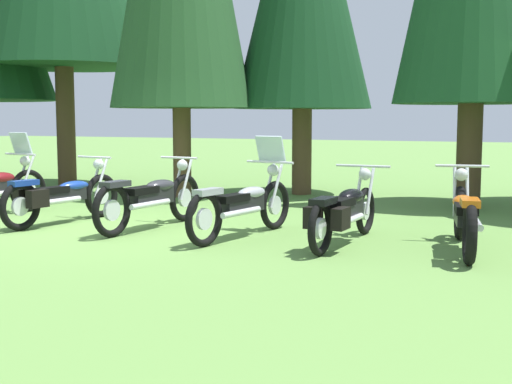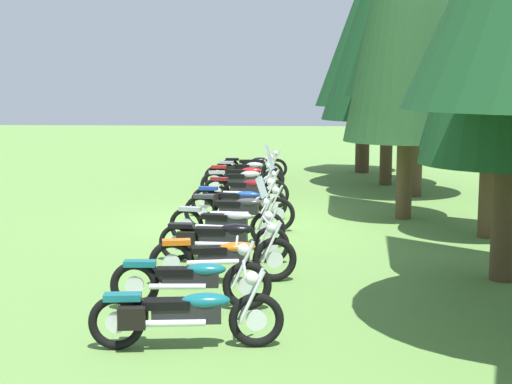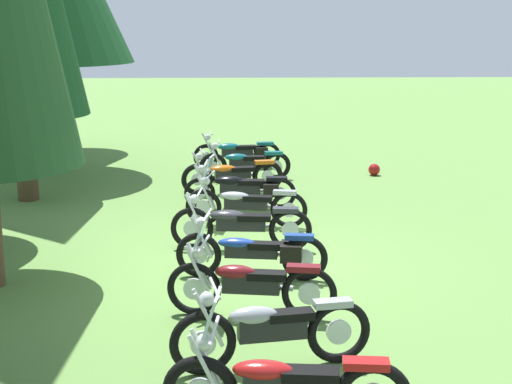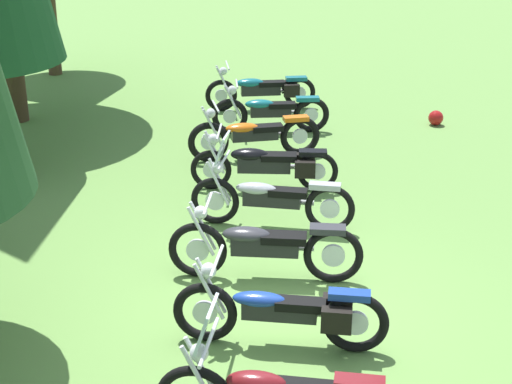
{
  "view_description": "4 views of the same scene",
  "coord_description": "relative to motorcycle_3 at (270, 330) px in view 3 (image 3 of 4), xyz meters",
  "views": [
    {
      "loc": [
        6.23,
        -8.18,
        1.61
      ],
      "look_at": [
        2.4,
        0.31,
        0.6
      ],
      "focal_mm": 47.68,
      "sensor_mm": 36.0,
      "label": 1
    },
    {
      "loc": [
        16.81,
        1.52,
        3.14
      ],
      "look_at": [
        0.23,
        0.5,
        0.76
      ],
      "focal_mm": 53.21,
      "sensor_mm": 36.0,
      "label": 2
    },
    {
      "loc": [
        -11.85,
        0.32,
        3.89
      ],
      "look_at": [
        1.24,
        -0.11,
        0.92
      ],
      "focal_mm": 53.74,
      "sensor_mm": 36.0,
      "label": 3
    },
    {
      "loc": [
        -8.1,
        0.29,
        4.88
      ],
      "look_at": [
        1.93,
        0.27,
        0.71
      ],
      "focal_mm": 56.15,
      "sensor_mm": 36.0,
      "label": 4
    }
  ],
  "objects": [
    {
      "name": "ground_plane",
      "position": [
        3.8,
        0.11,
        -0.47
      ],
      "size": [
        80.0,
        80.0,
        0.0
      ],
      "primitive_type": "plane",
      "color": "#608C42"
    },
    {
      "name": "motorcycle_3",
      "position": [
        0.0,
        0.0,
        0.0
      ],
      "size": [
        0.69,
        2.31,
        1.03
      ],
      "rotation": [
        0.0,
        0.0,
        1.74
      ],
      "color": "black",
      "rests_on": "ground_plane"
    },
    {
      "name": "motorcycle_4",
      "position": [
        1.54,
        0.21,
        0.01
      ],
      "size": [
        0.77,
        2.26,
        1.38
      ],
      "rotation": [
        0.0,
        0.0,
        1.42
      ],
      "color": "black",
      "rests_on": "ground_plane"
    },
    {
      "name": "motorcycle_5",
      "position": [
        3.08,
        0.08,
        -0.04
      ],
      "size": [
        0.76,
        2.32,
        1.01
      ],
      "rotation": [
        0.0,
        0.0,
        1.44
      ],
      "color": "black",
      "rests_on": "ground_plane"
    },
    {
      "name": "motorcycle_6",
      "position": [
        4.59,
        0.29,
        -0.01
      ],
      "size": [
        0.68,
        2.43,
        1.02
      ],
      "rotation": [
        0.0,
        0.0,
        1.48
      ],
      "color": "black",
      "rests_on": "ground_plane"
    },
    {
      "name": "motorcycle_7",
      "position": [
        6.12,
        0.19,
        -0.01
      ],
      "size": [
        0.77,
        2.34,
        1.36
      ],
      "rotation": [
        0.0,
        0.0,
        1.4
      ],
      "color": "black",
      "rests_on": "ground_plane"
    },
    {
      "name": "motorcycle_8",
      "position": [
        7.53,
        0.2,
        -0.03
      ],
      "size": [
        0.77,
        2.35,
        0.98
      ],
      "rotation": [
        0.0,
        0.0,
        1.52
      ],
      "color": "black",
      "rests_on": "ground_plane"
    },
    {
      "name": "motorcycle_9",
      "position": [
        8.99,
        0.41,
        -0.03
      ],
      "size": [
        0.75,
        2.33,
        1.01
      ],
      "rotation": [
        0.0,
        0.0,
        1.77
      ],
      "color": "black",
      "rests_on": "ground_plane"
    },
    {
      "name": "motorcycle_10",
      "position": [
        10.42,
        0.1,
        -0.04
      ],
      "size": [
        0.61,
        2.26,
        1.0
      ],
      "rotation": [
        0.0,
        0.0,
        1.63
      ],
      "color": "black",
      "rests_on": "ground_plane"
    },
    {
      "name": "motorcycle_11",
      "position": [
        11.98,
        0.22,
        -0.04
      ],
      "size": [
        0.76,
        2.33,
        0.99
      ],
      "rotation": [
        0.0,
        0.0,
        1.69
      ],
      "color": "black",
      "rests_on": "ground_plane"
    },
    {
      "name": "dropped_helmet",
      "position": [
        10.9,
        -3.2,
        -0.32
      ],
      "size": [
        0.3,
        0.3,
        0.3
      ],
      "primitive_type": "sphere",
      "color": "maroon",
      "rests_on": "ground_plane"
    }
  ]
}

